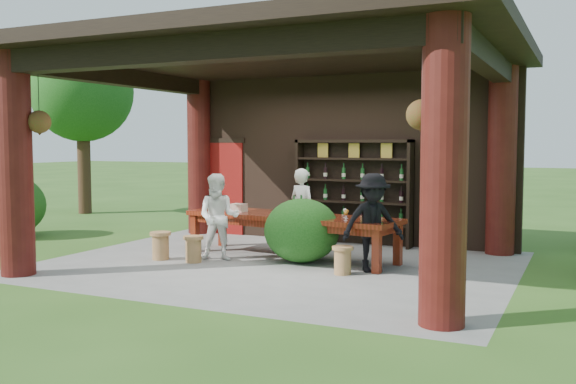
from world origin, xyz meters
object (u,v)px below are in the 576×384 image
at_px(host, 303,210).
at_px(stool_near_left, 193,248).
at_px(tasting_table, 290,221).
at_px(stool_far_left, 161,245).
at_px(guest_man, 373,223).
at_px(wine_shelf, 353,192).
at_px(stool_near_right, 343,260).
at_px(napkin_basket, 239,208).
at_px(guest_woman, 219,217).

bearing_deg(host, stool_near_left, 73.48).
xyz_separation_m(tasting_table, host, (-0.04, 0.61, 0.12)).
distance_m(stool_far_left, guest_man, 3.63).
distance_m(tasting_table, stool_near_left, 1.70).
distance_m(wine_shelf, tasting_table, 1.95).
bearing_deg(stool_near_left, stool_far_left, -178.20).
relative_size(tasting_table, stool_near_right, 9.28).
distance_m(stool_near_left, napkin_basket, 1.26).
distance_m(tasting_table, guest_woman, 1.23).
bearing_deg(wine_shelf, stool_near_right, -73.53).
height_order(guest_woman, guest_man, guest_man).
bearing_deg(stool_near_right, tasting_table, 144.36).
distance_m(wine_shelf, napkin_basket, 2.37).
bearing_deg(stool_near_left, stool_near_right, 2.79).
bearing_deg(wine_shelf, guest_woman, -119.60).
bearing_deg(napkin_basket, tasting_table, -1.53).
xyz_separation_m(tasting_table, guest_man, (1.63, -0.53, 0.12)).
height_order(stool_near_right, host, host).
distance_m(stool_near_right, guest_man, 0.74).
bearing_deg(stool_near_left, guest_man, 10.29).
bearing_deg(guest_man, napkin_basket, 130.52).
relative_size(wine_shelf, tasting_table, 0.58).
xyz_separation_m(stool_near_left, host, (1.23, 1.67, 0.53)).
bearing_deg(guest_woman, stool_far_left, 179.08).
bearing_deg(guest_woman, host, 33.20).
bearing_deg(stool_far_left, guest_man, 8.77).
xyz_separation_m(wine_shelf, stool_near_left, (-1.75, -2.90, -0.79)).
distance_m(stool_near_left, stool_near_right, 2.57).
bearing_deg(tasting_table, stool_near_left, -140.42).
height_order(wine_shelf, guest_woman, wine_shelf).
distance_m(tasting_table, stool_far_left, 2.24).
height_order(host, guest_woman, host).
height_order(wine_shelf, tasting_table, wine_shelf).
distance_m(tasting_table, host, 0.62).
xyz_separation_m(tasting_table, stool_far_left, (-1.92, -1.07, -0.39)).
height_order(stool_near_left, guest_woman, guest_woman).
xyz_separation_m(stool_near_right, stool_far_left, (-3.22, -0.15, 0.02)).
relative_size(wine_shelf, host, 1.53).
height_order(stool_near_left, stool_near_right, stool_near_left).
bearing_deg(tasting_table, wine_shelf, 75.64).
xyz_separation_m(wine_shelf, stool_near_right, (0.82, -2.78, -0.80)).
distance_m(stool_near_left, stool_far_left, 0.65).
relative_size(stool_far_left, guest_woman, 0.32).
height_order(host, napkin_basket, host).
xyz_separation_m(wine_shelf, tasting_table, (-0.47, -1.85, -0.38)).
bearing_deg(stool_near_right, stool_far_left, -177.41).
relative_size(tasting_table, stool_far_left, 8.40).
relative_size(guest_woman, guest_man, 0.97).
distance_m(wine_shelf, stool_near_right, 3.01).
distance_m(wine_shelf, host, 1.37).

